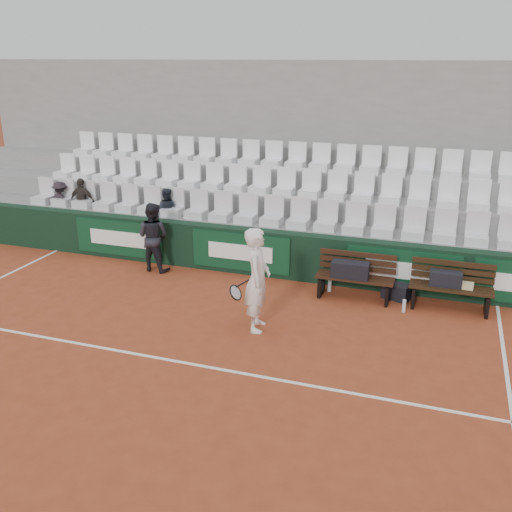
# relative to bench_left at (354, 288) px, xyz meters

# --- Properties ---
(ground) EXTENTS (80.00, 80.00, 0.00)m
(ground) POSITION_rel_bench_left_xyz_m (-2.35, -3.35, -0.23)
(ground) COLOR #943C21
(ground) RESTS_ON ground
(court_baseline) EXTENTS (18.00, 0.06, 0.01)m
(court_baseline) POSITION_rel_bench_left_xyz_m (-2.35, -3.35, -0.22)
(court_baseline) COLOR white
(court_baseline) RESTS_ON ground
(back_barrier) EXTENTS (18.00, 0.34, 1.00)m
(back_barrier) POSITION_rel_bench_left_xyz_m (-2.28, 0.64, 0.28)
(back_barrier) COLOR black
(back_barrier) RESTS_ON ground
(grandstand_tier_front) EXTENTS (18.00, 0.95, 1.00)m
(grandstand_tier_front) POSITION_rel_bench_left_xyz_m (-2.35, 1.28, 0.28)
(grandstand_tier_front) COLOR gray
(grandstand_tier_front) RESTS_ON ground
(grandstand_tier_mid) EXTENTS (18.00, 0.95, 1.45)m
(grandstand_tier_mid) POSITION_rel_bench_left_xyz_m (-2.35, 2.23, 0.50)
(grandstand_tier_mid) COLOR gray
(grandstand_tier_mid) RESTS_ON ground
(grandstand_tier_back) EXTENTS (18.00, 0.95, 1.90)m
(grandstand_tier_back) POSITION_rel_bench_left_xyz_m (-2.35, 3.18, 0.72)
(grandstand_tier_back) COLOR gray
(grandstand_tier_back) RESTS_ON ground
(grandstand_rear_wall) EXTENTS (18.00, 0.30, 4.40)m
(grandstand_rear_wall) POSITION_rel_bench_left_xyz_m (-2.35, 3.80, 1.98)
(grandstand_rear_wall) COLOR gray
(grandstand_rear_wall) RESTS_ON ground
(seat_row_front) EXTENTS (11.90, 0.44, 0.63)m
(seat_row_front) POSITION_rel_bench_left_xyz_m (-2.35, 1.10, 1.09)
(seat_row_front) COLOR silver
(seat_row_front) RESTS_ON grandstand_tier_front
(seat_row_mid) EXTENTS (11.90, 0.44, 0.63)m
(seat_row_mid) POSITION_rel_bench_left_xyz_m (-2.35, 2.05, 1.54)
(seat_row_mid) COLOR white
(seat_row_mid) RESTS_ON grandstand_tier_mid
(seat_row_back) EXTENTS (11.90, 0.44, 0.63)m
(seat_row_back) POSITION_rel_bench_left_xyz_m (-2.35, 3.00, 1.99)
(seat_row_back) COLOR white
(seat_row_back) RESTS_ON grandstand_tier_back
(bench_left) EXTENTS (1.50, 0.56, 0.45)m
(bench_left) POSITION_rel_bench_left_xyz_m (0.00, 0.00, 0.00)
(bench_left) COLOR #321A0F
(bench_left) RESTS_ON ground
(bench_right) EXTENTS (1.50, 0.56, 0.45)m
(bench_right) POSITION_rel_bench_left_xyz_m (1.78, 0.07, 0.00)
(bench_right) COLOR black
(bench_right) RESTS_ON ground
(sports_bag_left) EXTENTS (0.72, 0.32, 0.31)m
(sports_bag_left) POSITION_rel_bench_left_xyz_m (-0.09, -0.05, 0.38)
(sports_bag_left) COLOR black
(sports_bag_left) RESTS_ON bench_left
(sports_bag_right) EXTENTS (0.59, 0.28, 0.27)m
(sports_bag_right) POSITION_rel_bench_left_xyz_m (1.67, 0.11, 0.36)
(sports_bag_right) COLOR black
(sports_bag_right) RESTS_ON bench_right
(towel) EXTENTS (0.34, 0.26, 0.09)m
(towel) POSITION_rel_bench_left_xyz_m (2.00, 0.12, 0.27)
(towel) COLOR #D2C687
(towel) RESTS_ON bench_right
(sports_bag_ground) EXTENTS (0.59, 0.46, 0.31)m
(sports_bag_ground) POSITION_rel_bench_left_xyz_m (0.79, 0.24, -0.07)
(sports_bag_ground) COLOR black
(sports_bag_ground) RESTS_ON ground
(water_bottle_near) EXTENTS (0.07, 0.07, 0.26)m
(water_bottle_near) POSITION_rel_bench_left_xyz_m (-0.53, 0.19, -0.10)
(water_bottle_near) COLOR silver
(water_bottle_near) RESTS_ON ground
(water_bottle_far) EXTENTS (0.07, 0.07, 0.24)m
(water_bottle_far) POSITION_rel_bench_left_xyz_m (0.99, -0.33, -0.10)
(water_bottle_far) COLOR silver
(water_bottle_far) RESTS_ON ground
(tennis_player) EXTENTS (0.78, 0.74, 1.82)m
(tennis_player) POSITION_rel_bench_left_xyz_m (-1.37, -1.85, 0.69)
(tennis_player) COLOR white
(tennis_player) RESTS_ON ground
(ball_kid) EXTENTS (0.79, 0.64, 1.53)m
(ball_kid) POSITION_rel_bench_left_xyz_m (-4.45, 0.14, 0.54)
(ball_kid) COLOR black
(ball_kid) RESTS_ON ground
(spectator_a) EXTENTS (0.72, 0.49, 1.03)m
(spectator_a) POSITION_rel_bench_left_xyz_m (-7.55, 1.15, 1.29)
(spectator_a) COLOR black
(spectator_a) RESTS_ON grandstand_tier_front
(spectator_b) EXTENTS (0.69, 0.32, 1.15)m
(spectator_b) POSITION_rel_bench_left_xyz_m (-6.92, 1.15, 1.35)
(spectator_b) COLOR #2E2824
(spectator_b) RESTS_ON grandstand_tier_front
(spectator_c) EXTENTS (0.58, 0.49, 1.07)m
(spectator_c) POSITION_rel_bench_left_xyz_m (-4.62, 1.15, 1.31)
(spectator_c) COLOR #1F242E
(spectator_c) RESTS_ON grandstand_tier_front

